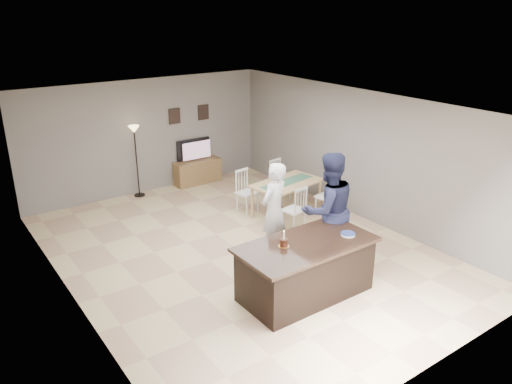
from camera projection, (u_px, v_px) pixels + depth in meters
floor at (241, 251)px, 9.24m from camera, size 8.00×8.00×0.00m
room_shell at (240, 165)px, 8.65m from camera, size 8.00×8.00×8.00m
kitchen_island at (306, 269)px, 7.71m from camera, size 2.15×1.10×0.90m
tv_console at (198, 172)px, 12.66m from camera, size 1.20×0.40×0.60m
television at (195, 150)px, 12.52m from camera, size 0.91×0.12×0.53m
tv_screen_glow at (197, 150)px, 12.45m from camera, size 0.78×0.00×0.78m
picture_frames at (189, 114)px, 12.28m from camera, size 1.10×0.02×0.38m
doorway at (130, 302)px, 5.42m from camera, size 0.00×2.10×2.65m
woman at (274, 210)px, 8.81m from camera, size 0.74×0.61×1.75m
man at (328, 210)px, 8.45m from camera, size 1.12×0.95×2.04m
birthday_cake at (284, 242)px, 7.43m from camera, size 0.17×0.17×0.26m
plate_stack at (348, 234)px, 7.80m from camera, size 0.23×0.23×0.04m
dining_table at (287, 188)px, 10.70m from camera, size 1.72×1.95×0.94m
floor_lamp at (135, 142)px, 11.46m from camera, size 0.25×0.25×1.70m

